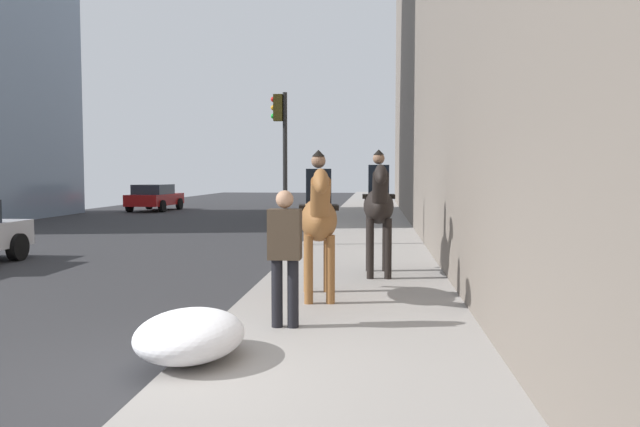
{
  "coord_description": "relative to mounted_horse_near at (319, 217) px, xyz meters",
  "views": [
    {
      "loc": [
        -5.65,
        -2.05,
        2.02
      ],
      "look_at": [
        4.0,
        -1.17,
        1.4
      ],
      "focal_mm": 34.83,
      "sensor_mm": 36.0,
      "label": 1
    }
  ],
  "objects": [
    {
      "name": "mounted_horse_far",
      "position": [
        2.24,
        -0.91,
        0.08
      ],
      "size": [
        2.15,
        0.61,
        2.36
      ],
      "rotation": [
        0.0,
        0.0,
        3.17
      ],
      "color": "black",
      "rests_on": "sidewalk_slab"
    },
    {
      "name": "pedestrian_greeting",
      "position": [
        -1.8,
        0.25,
        -0.27
      ],
      "size": [
        0.26,
        0.4,
        1.7
      ],
      "rotation": [
        0.0,
        0.0,
        -0.01
      ],
      "color": "black",
      "rests_on": "sidewalk_slab"
    },
    {
      "name": "mounted_horse_near",
      "position": [
        0.0,
        0.0,
        0.0
      ],
      "size": [
        2.15,
        0.74,
        2.27
      ],
      "rotation": [
        0.0,
        0.0,
        3.27
      ],
      "color": "brown",
      "rests_on": "sidewalk_slab"
    },
    {
      "name": "car_near_lane",
      "position": [
        23.49,
        11.16,
        -0.61
      ],
      "size": [
        4.19,
        2.15,
        1.44
      ],
      "rotation": [
        0.0,
        0.0,
        -0.04
      ],
      "color": "maroon",
      "rests_on": "ground"
    },
    {
      "name": "traffic_light_near_curb",
      "position": [
        7.06,
        1.64,
        1.4
      ],
      "size": [
        0.2,
        0.44,
        4.17
      ],
      "color": "black",
      "rests_on": "ground"
    },
    {
      "name": "sidewalk_slab",
      "position": [
        -3.67,
        -0.49,
        -1.31
      ],
      "size": [
        120.0,
        3.35,
        0.12
      ],
      "primitive_type": "cube",
      "color": "gray",
      "rests_on": "ground"
    },
    {
      "name": "snow_pile_near",
      "position": [
        -3.19,
        1.03,
        -1.0
      ],
      "size": [
        1.43,
        1.1,
        0.5
      ],
      "primitive_type": "ellipsoid",
      "color": "white",
      "rests_on": "sidewalk_slab"
    }
  ]
}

